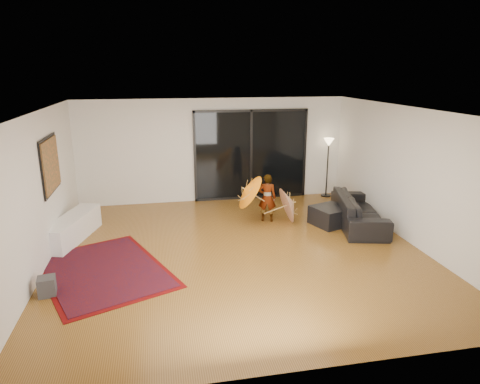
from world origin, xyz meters
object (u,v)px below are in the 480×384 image
object	(u,v)px
sofa	(359,211)
ottoman	(330,216)
media_console	(73,228)
child	(267,198)

from	to	relation	value
sofa	ottoman	bearing A→B (deg)	93.45
media_console	sofa	bearing A→B (deg)	13.65
media_console	sofa	distance (m)	6.21
media_console	child	size ratio (longest dim) A/B	1.62
sofa	media_console	bearing A→B (deg)	100.87
child	sofa	bearing A→B (deg)	179.01
ottoman	child	bearing A→B (deg)	158.77
media_console	ottoman	size ratio (longest dim) A/B	2.49
ottoman	child	size ratio (longest dim) A/B	0.65
sofa	child	bearing A→B (deg)	85.72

